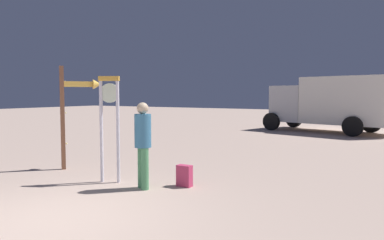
{
  "coord_description": "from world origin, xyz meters",
  "views": [
    {
      "loc": [
        4.6,
        -3.47,
        1.88
      ],
      "look_at": [
        -0.36,
        4.81,
        1.2
      ],
      "focal_mm": 34.61,
      "sensor_mm": 36.0,
      "label": 1
    }
  ],
  "objects_px": {
    "standing_clock": "(110,118)",
    "box_truck_near": "(335,102)",
    "arrow_sign": "(75,103)",
    "backpack": "(185,176)",
    "person_near_clock": "(143,141)"
  },
  "relations": [
    {
      "from": "standing_clock",
      "to": "box_truck_near",
      "type": "bearing_deg",
      "value": 80.61
    },
    {
      "from": "arrow_sign",
      "to": "backpack",
      "type": "height_order",
      "value": "arrow_sign"
    },
    {
      "from": "standing_clock",
      "to": "backpack",
      "type": "height_order",
      "value": "standing_clock"
    },
    {
      "from": "standing_clock",
      "to": "arrow_sign",
      "type": "height_order",
      "value": "arrow_sign"
    },
    {
      "from": "backpack",
      "to": "person_near_clock",
      "type": "bearing_deg",
      "value": -136.28
    },
    {
      "from": "box_truck_near",
      "to": "person_near_clock",
      "type": "bearing_deg",
      "value": -95.34
    },
    {
      "from": "arrow_sign",
      "to": "person_near_clock",
      "type": "xyz_separation_m",
      "value": [
        2.72,
        -0.74,
        -0.69
      ]
    },
    {
      "from": "standing_clock",
      "to": "arrow_sign",
      "type": "distance_m",
      "value": 1.91
    },
    {
      "from": "standing_clock",
      "to": "person_near_clock",
      "type": "xyz_separation_m",
      "value": [
        0.95,
        -0.08,
        -0.42
      ]
    },
    {
      "from": "standing_clock",
      "to": "arrow_sign",
      "type": "xyz_separation_m",
      "value": [
        -1.77,
        0.66,
        0.27
      ]
    },
    {
      "from": "backpack",
      "to": "box_truck_near",
      "type": "xyz_separation_m",
      "value": [
        0.64,
        12.78,
        1.28
      ]
    },
    {
      "from": "standing_clock",
      "to": "box_truck_near",
      "type": "height_order",
      "value": "box_truck_near"
    },
    {
      "from": "person_near_clock",
      "to": "box_truck_near",
      "type": "relative_size",
      "value": 0.27
    },
    {
      "from": "standing_clock",
      "to": "arrow_sign",
      "type": "bearing_deg",
      "value": 159.56
    },
    {
      "from": "box_truck_near",
      "to": "backpack",
      "type": "bearing_deg",
      "value": -92.87
    }
  ]
}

